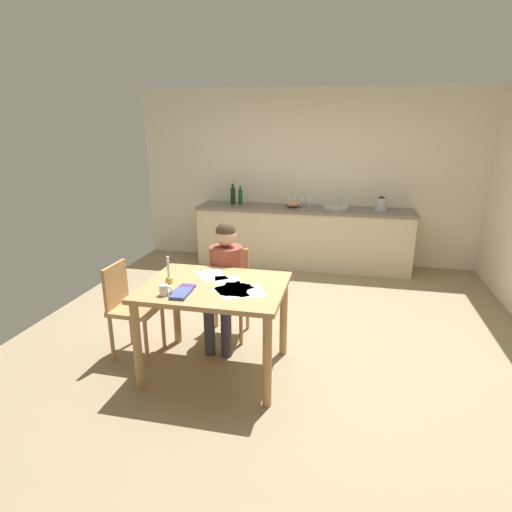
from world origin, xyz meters
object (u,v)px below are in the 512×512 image
book_magazine (183,290)px  candlestick (169,276)px  dining_table (215,298)px  wine_glass_back_left (294,198)px  person_seated (225,276)px  wine_glass_near_sink (309,199)px  coffee_mug (164,290)px  sink_unit (336,207)px  chair_at_table (229,288)px  chair_side_empty (130,305)px  wine_glass_back_right (290,198)px  bottle_oil (233,196)px  bottle_vinegar (240,197)px  stovetop_kettle (381,204)px  mixing_bowl (293,203)px  wine_glass_by_kettle (302,199)px  book_cookery (181,294)px

book_magazine → candlestick: bearing=142.7°
dining_table → wine_glass_back_left: (0.24, 3.21, 0.33)m
person_seated → wine_glass_near_sink: person_seated is taller
coffee_mug → sink_unit: size_ratio=0.29×
chair_at_table → coffee_mug: coffee_mug is taller
chair_side_empty → dining_table: bearing=-6.3°
wine_glass_near_sink → wine_glass_back_right: 0.29m
book_magazine → bottle_oil: size_ratio=0.78×
dining_table → coffee_mug: coffee_mug is taller
chair_at_table → bottle_vinegar: bearing=101.6°
stovetop_kettle → wine_glass_back_right: stovetop_kettle is taller
coffee_mug → candlestick: (-0.07, 0.25, 0.02)m
candlestick → mixing_bowl: bearing=78.6°
coffee_mug → candlestick: size_ratio=0.45×
coffee_mug → mixing_bowl: mixing_bowl is taller
person_seated → stovetop_kettle: 2.98m
dining_table → bottle_oil: 3.22m
wine_glass_back_left → bottle_vinegar: bearing=-173.5°
sink_unit → candlestick: bearing=-112.0°
book_magazine → mixing_bowl: size_ratio=1.02×
bottle_oil → chair_side_empty: bearing=-92.8°
dining_table → chair_at_table: (-0.08, 0.70, -0.18)m
wine_glass_back_right → chair_side_empty: bearing=-108.1°
wine_glass_by_kettle → mixing_bowl: bearing=-129.0°
bottle_oil → wine_glass_near_sink: bearing=4.5°
chair_at_table → mixing_bowl: mixing_bowl is taller
dining_table → stovetop_kettle: size_ratio=5.34×
sink_unit → bottle_oil: (-1.57, 0.06, 0.11)m
wine_glass_by_kettle → sink_unit: bearing=-15.8°
book_cookery → bottle_oil: (-0.52, 3.39, 0.22)m
chair_side_empty → candlestick: size_ratio=3.74×
wine_glass_by_kettle → wine_glass_back_left: bearing=180.0°
coffee_mug → wine_glass_by_kettle: wine_glass_by_kettle is taller
chair_side_empty → wine_glass_near_sink: (1.31, 3.12, 0.52)m
wine_glass_back_left → book_magazine: bearing=-97.3°
candlestick → wine_glass_back_left: 3.32m
chair_side_empty → bottle_oil: size_ratio=2.78×
person_seated → coffee_mug: 0.89m
wine_glass_by_kettle → dining_table: bearing=-96.3°
sink_unit → stovetop_kettle: 0.63m
chair_at_table → chair_side_empty: (-0.77, -0.60, -0.00)m
sink_unit → wine_glass_by_kettle: bearing=164.2°
coffee_mug → dining_table: bearing=43.8°
book_cookery → wine_glass_by_kettle: wine_glass_by_kettle is taller
book_cookery → sink_unit: bearing=70.5°
wine_glass_by_kettle → wine_glass_back_left: (-0.12, 0.00, 0.00)m
bottle_oil → bottle_vinegar: 0.12m
person_seated → book_magazine: size_ratio=4.87×
wine_glass_near_sink → wine_glass_back_right: same height
bottle_oil → mixing_bowl: bearing=-2.8°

